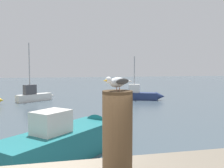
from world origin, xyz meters
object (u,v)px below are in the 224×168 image
(boat_navy, at_px, (142,95))
(mooring_post, at_px, (117,134))
(seagull, at_px, (117,82))
(boat_teal, at_px, (72,139))
(boat_white, at_px, (35,95))

(boat_navy, bearing_deg, mooring_post, -110.25)
(seagull, relative_size, boat_navy, 0.10)
(mooring_post, bearing_deg, boat_navy, 69.75)
(boat_teal, height_order, boat_white, boat_white)
(boat_teal, distance_m, boat_white, 13.15)
(seagull, bearing_deg, mooring_post, 36.00)
(seagull, relative_size, boat_white, 0.08)
(boat_white, bearing_deg, boat_teal, -81.03)
(seagull, bearing_deg, boat_navy, 69.74)
(boat_navy, bearing_deg, boat_teal, -118.62)
(seagull, bearing_deg, boat_teal, 91.36)
(boat_white, relative_size, boat_navy, 1.26)
(mooring_post, bearing_deg, boat_teal, 91.42)
(boat_navy, bearing_deg, seagull, -110.26)
(seagull, distance_m, boat_teal, 5.73)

